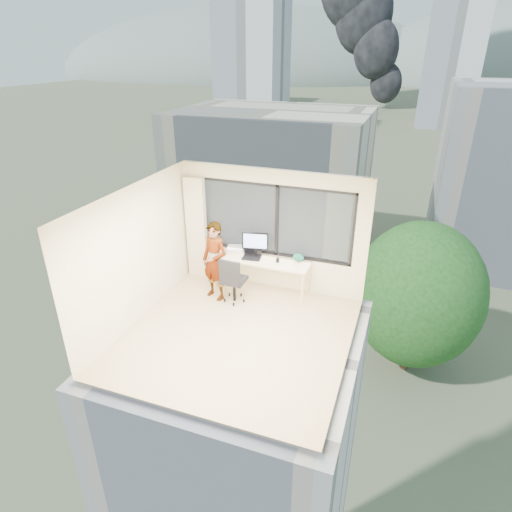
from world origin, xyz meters
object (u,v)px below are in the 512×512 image
at_px(game_console, 235,249).
at_px(monitor, 255,244).
at_px(desk, 267,276).
at_px(person, 215,261).
at_px(handbag, 298,257).
at_px(chair, 234,279).
at_px(laptop, 252,253).

bearing_deg(game_console, monitor, -32.10).
xyz_separation_m(desk, person, (-0.93, -0.57, 0.46)).
xyz_separation_m(game_console, handbag, (1.43, -0.05, 0.05)).
relative_size(desk, game_console, 5.20).
height_order(monitor, handbag, monitor).
bearing_deg(chair, handbag, 34.35).
xyz_separation_m(game_console, laptop, (0.47, -0.24, 0.08)).
bearing_deg(game_console, desk, -34.11).
bearing_deg(person, chair, 17.86).
height_order(person, handbag, person).
bearing_deg(monitor, chair, -118.52).
bearing_deg(monitor, game_console, 155.01).
xyz_separation_m(person, game_console, (0.13, 0.79, -0.04)).
bearing_deg(chair, game_console, 110.84).
bearing_deg(desk, game_console, 164.15).
height_order(desk, handbag, handbag).
relative_size(game_console, handbag, 1.50).
bearing_deg(desk, laptop, -177.86).
bearing_deg(laptop, game_console, 144.52).
bearing_deg(game_console, handbag, -20.13).
bearing_deg(laptop, handbag, 3.09).
relative_size(chair, handbag, 4.46).
bearing_deg(laptop, monitor, 64.39).
bearing_deg(monitor, laptop, -118.49).
height_order(monitor, laptop, monitor).
bearing_deg(game_console, person, -117.32).
relative_size(chair, monitor, 1.87).
distance_m(desk, person, 1.18).
distance_m(person, handbag, 1.72).
bearing_deg(handbag, chair, -139.92).
bearing_deg(person, game_console, 99.27).
xyz_separation_m(chair, game_console, (-0.29, 0.80, 0.28)).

